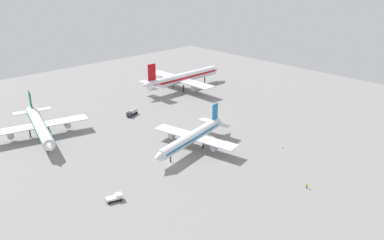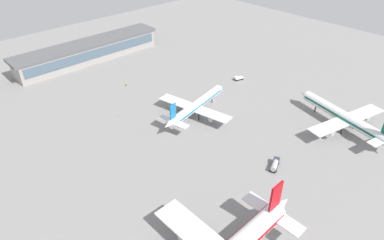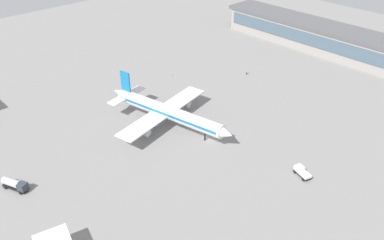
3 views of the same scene
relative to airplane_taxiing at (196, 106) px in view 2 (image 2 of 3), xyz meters
name	(u,v)px [view 2 (image 2 of 3)]	position (x,y,z in m)	size (l,w,h in m)	color
ground	(211,101)	(-12.61, -3.66, -4.55)	(288.00, 288.00, 0.00)	gray
terminal_building	(89,51)	(3.40, -81.60, 0.80)	(82.25, 14.66, 10.50)	#9E9993
airplane_taxiing	(196,106)	(0.00, 0.00, 0.00)	(40.87, 33.22, 12.53)	white
airplane_distant	(344,117)	(-35.39, 45.97, 0.47)	(36.60, 44.91, 13.82)	white
fuel_truck	(275,164)	(3.37, 41.71, -3.17)	(6.54, 4.24, 2.50)	black
pushback_tractor	(238,78)	(-37.88, -9.04, -3.58)	(4.77, 3.26, 1.90)	black
ground_crew_worker	(126,84)	(6.28, -41.93, -3.71)	(0.47, 0.56, 1.67)	#1E2338
safety_cone_near_gate	(118,114)	(23.54, -22.03, -4.25)	(0.44, 0.44, 0.60)	#EA590C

